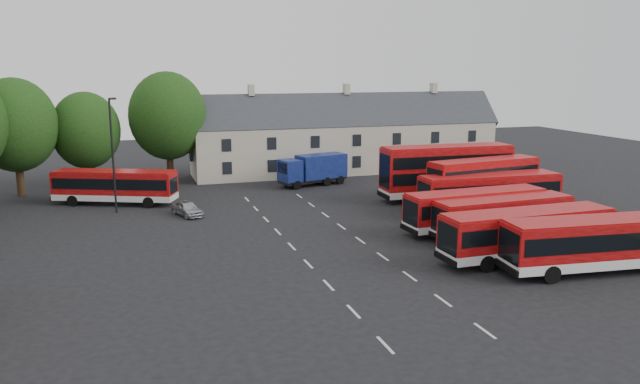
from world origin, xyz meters
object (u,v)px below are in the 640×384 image
(bus_row_a, at_px, (599,240))
(lamppost, at_px, (113,152))
(bus_dd_south, at_px, (483,180))
(silver_car, at_px, (187,208))
(box_truck, at_px, (314,168))

(bus_row_a, relative_size, lamppost, 1.24)
(bus_dd_south, relative_size, lamppost, 1.11)
(bus_dd_south, bearing_deg, bus_row_a, -108.31)
(bus_dd_south, bearing_deg, lamppost, 157.15)
(silver_car, relative_size, lamppost, 0.38)
(box_truck, distance_m, silver_car, 16.80)
(bus_dd_south, xyz_separation_m, silver_car, (-24.64, 4.70, -1.81))
(bus_dd_south, height_order, lamppost, lamppost)
(bus_row_a, bearing_deg, lamppost, 143.19)
(box_truck, xyz_separation_m, lamppost, (-19.27, -6.70, 3.33))
(box_truck, relative_size, silver_car, 2.08)
(box_truck, bearing_deg, silver_car, -160.54)
(bus_row_a, xyz_separation_m, box_truck, (-8.01, 31.38, -0.21))
(lamppost, bearing_deg, silver_car, -27.55)
(bus_dd_south, xyz_separation_m, lamppost, (-30.16, 7.58, 2.67))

